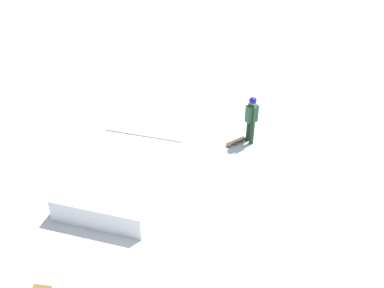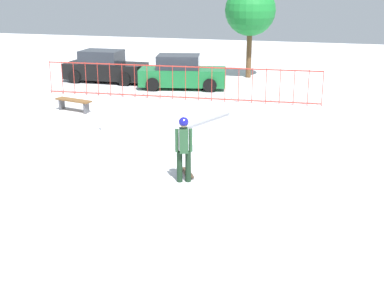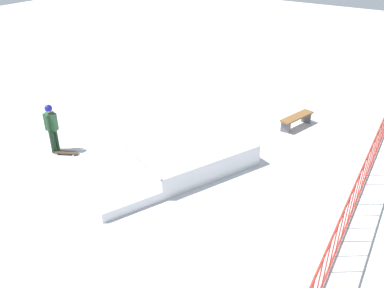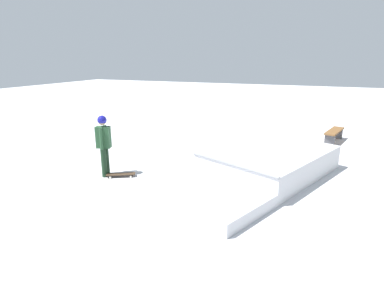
{
  "view_description": "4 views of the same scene",
  "coord_description": "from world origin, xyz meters",
  "px_view_note": "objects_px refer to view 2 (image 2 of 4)",
  "views": [
    {
      "loc": [
        -9.09,
        -0.09,
        8.41
      ],
      "look_at": [
        1.76,
        -1.36,
        0.9
      ],
      "focal_mm": 40.87,
      "sensor_mm": 36.0,
      "label": 1
    },
    {
      "loc": [
        6.55,
        -15.51,
        4.98
      ],
      "look_at": [
        3.16,
        -3.36,
        1.0
      ],
      "focal_mm": 48.51,
      "sensor_mm": 36.0,
      "label": 2
    },
    {
      "loc": [
        10.37,
        7.19,
        6.92
      ],
      "look_at": [
        0.83,
        0.72,
        0.6
      ],
      "focal_mm": 37.97,
      "sensor_mm": 36.0,
      "label": 3
    },
    {
      "loc": [
        9.74,
        1.91,
        3.24
      ],
      "look_at": [
        1.97,
        -1.24,
        0.9
      ],
      "focal_mm": 29.04,
      "sensor_mm": 36.0,
      "label": 4
    }
  ],
  "objects_px": {
    "parked_car_green": "(182,73)",
    "skate_ramp": "(175,125)",
    "skateboard": "(187,172)",
    "distant_tree": "(250,11)",
    "skater": "(184,145)",
    "parked_car_black": "(105,67)",
    "park_bench": "(74,102)"
  },
  "relations": [
    {
      "from": "skate_ramp",
      "to": "skateboard",
      "type": "distance_m",
      "value": 3.92
    },
    {
      "from": "skateboard",
      "to": "distant_tree",
      "type": "xyz_separation_m",
      "value": [
        -0.93,
        15.09,
        3.43
      ]
    },
    {
      "from": "skater",
      "to": "distant_tree",
      "type": "height_order",
      "value": "distant_tree"
    },
    {
      "from": "skater",
      "to": "parked_car_black",
      "type": "distance_m",
      "value": 14.69
    },
    {
      "from": "parked_car_black",
      "to": "parked_car_green",
      "type": "height_order",
      "value": "same"
    },
    {
      "from": "skateboard",
      "to": "parked_car_black",
      "type": "height_order",
      "value": "parked_car_black"
    },
    {
      "from": "skate_ramp",
      "to": "distant_tree",
      "type": "relative_size",
      "value": 1.23
    },
    {
      "from": "parked_car_black",
      "to": "skater",
      "type": "bearing_deg",
      "value": -58.17
    },
    {
      "from": "skater",
      "to": "parked_car_green",
      "type": "bearing_deg",
      "value": -2.09
    },
    {
      "from": "parked_car_green",
      "to": "parked_car_black",
      "type": "bearing_deg",
      "value": 160.9
    },
    {
      "from": "parked_car_green",
      "to": "skateboard",
      "type": "bearing_deg",
      "value": -83.87
    },
    {
      "from": "skater",
      "to": "skateboard",
      "type": "height_order",
      "value": "skater"
    },
    {
      "from": "parked_car_green",
      "to": "distant_tree",
      "type": "height_order",
      "value": "distant_tree"
    },
    {
      "from": "skate_ramp",
      "to": "park_bench",
      "type": "relative_size",
      "value": 3.63
    },
    {
      "from": "skate_ramp",
      "to": "park_bench",
      "type": "height_order",
      "value": "skate_ramp"
    },
    {
      "from": "skater",
      "to": "distant_tree",
      "type": "xyz_separation_m",
      "value": [
        -0.98,
        15.56,
        2.49
      ]
    },
    {
      "from": "skateboard",
      "to": "parked_car_black",
      "type": "distance_m",
      "value": 14.28
    },
    {
      "from": "parked_car_green",
      "to": "distant_tree",
      "type": "relative_size",
      "value": 0.9
    },
    {
      "from": "skate_ramp",
      "to": "parked_car_green",
      "type": "bearing_deg",
      "value": 127.63
    },
    {
      "from": "skate_ramp",
      "to": "park_bench",
      "type": "bearing_deg",
      "value": 179.92
    },
    {
      "from": "skateboard",
      "to": "parked_car_green",
      "type": "relative_size",
      "value": 0.18
    },
    {
      "from": "skateboard",
      "to": "distant_tree",
      "type": "relative_size",
      "value": 0.16
    },
    {
      "from": "skateboard",
      "to": "distant_tree",
      "type": "bearing_deg",
      "value": -25.33
    },
    {
      "from": "parked_car_green",
      "to": "skate_ramp",
      "type": "bearing_deg",
      "value": -86.21
    },
    {
      "from": "parked_car_black",
      "to": "distant_tree",
      "type": "xyz_separation_m",
      "value": [
        6.92,
        3.18,
        2.78
      ]
    },
    {
      "from": "parked_car_green",
      "to": "distant_tree",
      "type": "distance_m",
      "value": 5.37
    },
    {
      "from": "distant_tree",
      "to": "skater",
      "type": "bearing_deg",
      "value": -86.41
    },
    {
      "from": "distant_tree",
      "to": "parked_car_green",
      "type": "bearing_deg",
      "value": -124.74
    },
    {
      "from": "skate_ramp",
      "to": "skater",
      "type": "height_order",
      "value": "skater"
    },
    {
      "from": "skater",
      "to": "skateboard",
      "type": "relative_size",
      "value": 2.16
    },
    {
      "from": "skate_ramp",
      "to": "skateboard",
      "type": "bearing_deg",
      "value": -45.25
    },
    {
      "from": "skate_ramp",
      "to": "parked_car_green",
      "type": "height_order",
      "value": "parked_car_green"
    }
  ]
}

